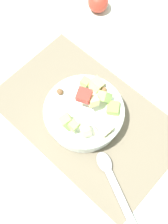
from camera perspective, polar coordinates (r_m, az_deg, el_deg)
ground_plane at (r=0.81m, az=0.52°, el=-0.96°), size 2.40×2.40×0.00m
placemat at (r=0.81m, az=0.52°, el=-0.88°), size 0.51×0.32×0.01m
salad_bowl at (r=0.76m, az=0.10°, el=-0.22°), size 0.21×0.21×0.13m
serving_spoon at (r=0.75m, az=5.43°, el=-12.77°), size 0.21×0.11×0.01m
whole_apple at (r=1.01m, az=2.80°, el=20.76°), size 0.07×0.07×0.08m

